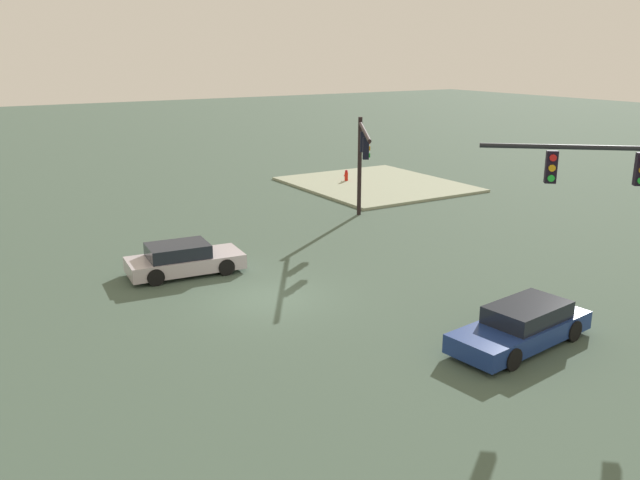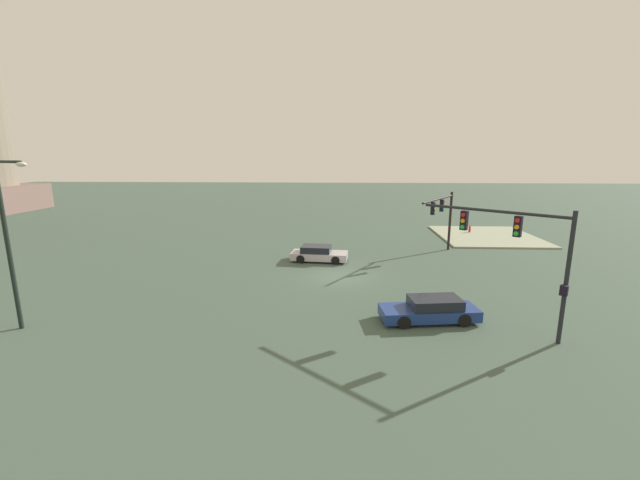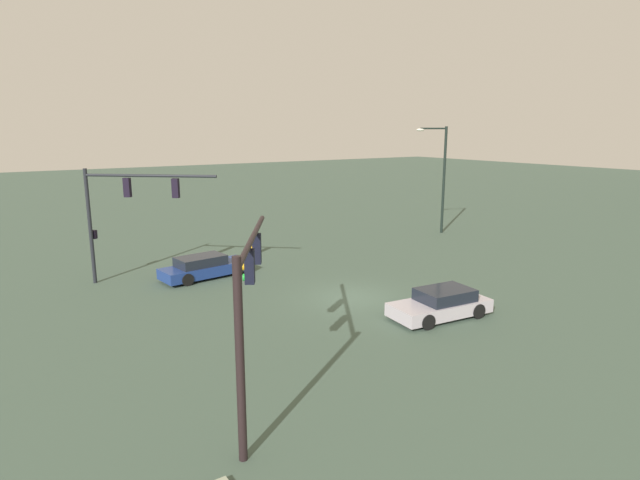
{
  "view_description": "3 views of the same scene",
  "coord_description": "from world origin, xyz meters",
  "px_view_note": "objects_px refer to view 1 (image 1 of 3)",
  "views": [
    {
      "loc": [
        -19.25,
        9.68,
        8.27
      ],
      "look_at": [
        0.71,
        -2.54,
        1.54
      ],
      "focal_mm": 37.13,
      "sensor_mm": 36.0,
      "label": 1
    },
    {
      "loc": [
        -26.06,
        0.04,
        8.14
      ],
      "look_at": [
        -1.86,
        1.17,
        2.94
      ],
      "focal_mm": 22.33,
      "sensor_mm": 36.0,
      "label": 2
    },
    {
      "loc": [
        18.67,
        -14.17,
        7.8
      ],
      "look_at": [
        -0.68,
        -1.46,
        2.86
      ],
      "focal_mm": 29.2,
      "sensor_mm": 36.0,
      "label": 3
    }
  ],
  "objects_px": {
    "sedan_car_waiting_far": "(183,259)",
    "fire_hydrant_on_curb": "(346,176)",
    "traffic_signal_opposite_side": "(362,150)",
    "sedan_car_approaching": "(522,326)"
  },
  "relations": [
    {
      "from": "sedan_car_waiting_far",
      "to": "fire_hydrant_on_curb",
      "type": "distance_m",
      "value": 19.37
    },
    {
      "from": "traffic_signal_opposite_side",
      "to": "sedan_car_approaching",
      "type": "xyz_separation_m",
      "value": [
        -13.71,
        3.89,
        -3.11
      ]
    },
    {
      "from": "traffic_signal_opposite_side",
      "to": "sedan_car_waiting_far",
      "type": "height_order",
      "value": "traffic_signal_opposite_side"
    },
    {
      "from": "traffic_signal_opposite_side",
      "to": "fire_hydrant_on_curb",
      "type": "xyz_separation_m",
      "value": [
        9.31,
        -5.32,
        -3.2
      ]
    },
    {
      "from": "sedan_car_approaching",
      "to": "fire_hydrant_on_curb",
      "type": "bearing_deg",
      "value": -119.02
    },
    {
      "from": "traffic_signal_opposite_side",
      "to": "sedan_car_waiting_far",
      "type": "xyz_separation_m",
      "value": [
        -2.5,
        10.04,
        -3.11
      ]
    },
    {
      "from": "sedan_car_approaching",
      "to": "fire_hydrant_on_curb",
      "type": "height_order",
      "value": "sedan_car_approaching"
    },
    {
      "from": "fire_hydrant_on_curb",
      "to": "traffic_signal_opposite_side",
      "type": "bearing_deg",
      "value": 150.26
    },
    {
      "from": "sedan_car_approaching",
      "to": "fire_hydrant_on_curb",
      "type": "xyz_separation_m",
      "value": [
        23.02,
        -9.21,
        -0.09
      ]
    },
    {
      "from": "traffic_signal_opposite_side",
      "to": "sedan_car_approaching",
      "type": "bearing_deg",
      "value": 15.9
    }
  ]
}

